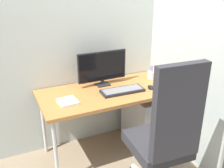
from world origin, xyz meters
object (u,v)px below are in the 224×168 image
monitor (102,67)px  office_chair (165,134)px  keyboard (122,91)px  mouse (151,87)px  notebook (68,102)px  filing_cabinet (145,119)px  pen_holder (152,75)px

monitor → office_chair: bearing=-82.4°
monitor → keyboard: size_ratio=1.21×
mouse → office_chair: bearing=-110.2°
notebook → mouse: bearing=-5.9°
filing_cabinet → monitor: (-0.46, 0.18, 0.65)m
filing_cabinet → office_chair: bearing=-112.1°
office_chair → pen_holder: size_ratio=7.12×
office_chair → mouse: bearing=66.6°
filing_cabinet → notebook: 1.04m
filing_cabinet → keyboard: bearing=-167.2°
keyboard → pen_holder: (0.49, 0.20, 0.03)m
filing_cabinet → notebook: size_ratio=3.29×
notebook → office_chair: bearing=-52.8°
office_chair → pen_holder: (0.46, 0.92, 0.13)m
mouse → filing_cabinet: bearing=77.5°
keyboard → mouse: (0.31, -0.05, 0.00)m
monitor → pen_holder: bearing=-6.2°
office_chair → notebook: office_chair is taller
office_chair → notebook: (-0.60, 0.71, 0.10)m
office_chair → mouse: 0.73m
monitor → mouse: (0.42, -0.32, -0.19)m
monitor → keyboard: bearing=-67.7°
notebook → filing_cabinet: bearing=2.3°
mouse → pen_holder: size_ratio=0.50×
keyboard → notebook: (-0.58, -0.01, -0.00)m
monitor → notebook: 0.58m
office_chair → keyboard: office_chair is taller
office_chair → pen_holder: 1.04m
filing_cabinet → monitor: bearing=158.0°
filing_cabinet → monitor: size_ratio=1.11×
monitor → mouse: 0.56m
monitor → notebook: size_ratio=2.96×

